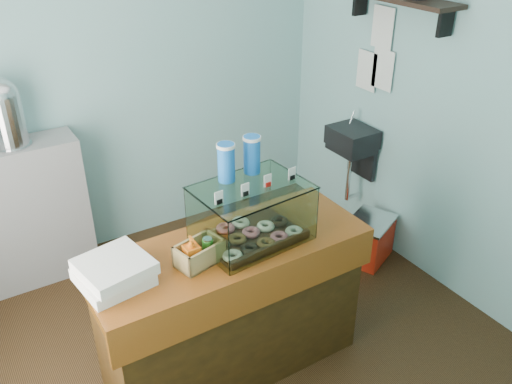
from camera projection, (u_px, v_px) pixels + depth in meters
ground at (214, 338)px, 3.63m from camera, size 3.50×3.50×0.00m
room_shell at (206, 92)px, 2.81m from camera, size 3.54×3.04×2.82m
counter at (231, 307)px, 3.21m from camera, size 1.60×0.60×0.90m
back_shelf at (16, 217)px, 3.92m from camera, size 1.00×0.32×1.10m
display_case at (249, 209)px, 3.00m from camera, size 0.63×0.49×0.55m
condiment_crate at (198, 253)px, 2.83m from camera, size 0.28×0.20×0.18m
pastry_boxes at (114, 272)px, 2.69m from camera, size 0.38×0.38×0.13m
coffee_urn at (5, 111)px, 3.57m from camera, size 0.26×0.26×0.47m
red_cooler at (369, 239)px, 4.34m from camera, size 0.49×0.45×0.36m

